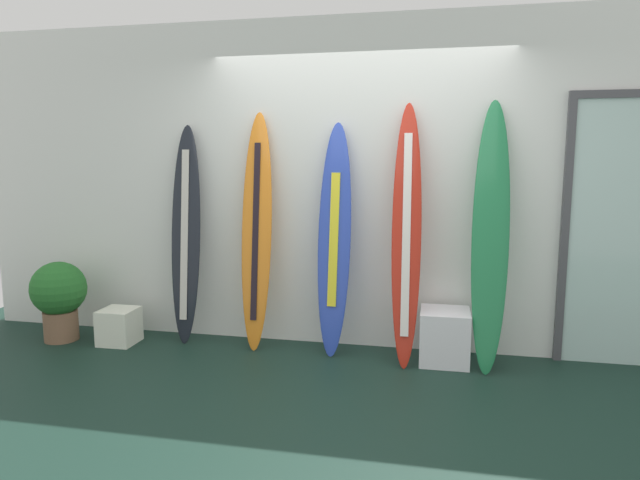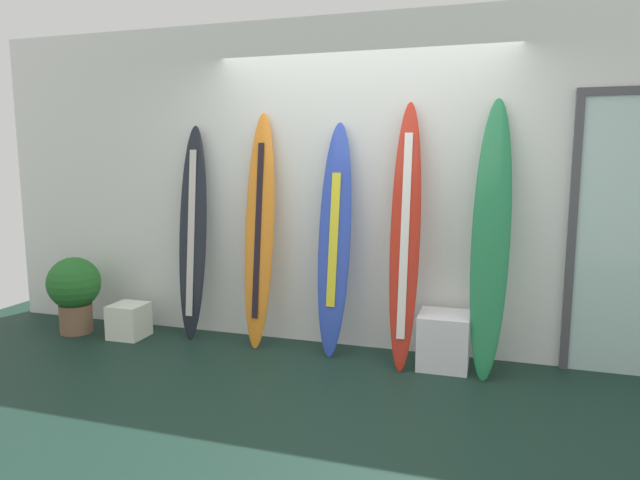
% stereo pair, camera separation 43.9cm
% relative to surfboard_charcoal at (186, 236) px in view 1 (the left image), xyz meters
% --- Properties ---
extents(ground, '(8.00, 8.00, 0.04)m').
position_rel_surfboard_charcoal_xyz_m(ground, '(1.50, -1.01, -0.97)').
color(ground, '#142C24').
extents(wall_back, '(7.20, 0.20, 2.80)m').
position_rel_surfboard_charcoal_xyz_m(wall_back, '(1.50, 0.29, 0.45)').
color(wall_back, silver).
rests_on(wall_back, ground).
extents(surfboard_charcoal, '(0.28, 0.30, 1.93)m').
position_rel_surfboard_charcoal_xyz_m(surfboard_charcoal, '(0.00, 0.00, 0.00)').
color(surfboard_charcoal, black).
rests_on(surfboard_charcoal, ground).
extents(surfboard_sunset, '(0.28, 0.37, 2.03)m').
position_rel_surfboard_charcoal_xyz_m(surfboard_sunset, '(0.66, -0.02, 0.05)').
color(surfboard_sunset, orange).
rests_on(surfboard_sunset, ground).
extents(surfboard_cobalt, '(0.28, 0.35, 1.93)m').
position_rel_surfboard_charcoal_xyz_m(surfboard_cobalt, '(1.34, -0.03, 0.00)').
color(surfboard_cobalt, '#2D49BA').
rests_on(surfboard_cobalt, ground).
extents(surfboard_crimson, '(0.26, 0.50, 2.08)m').
position_rel_surfboard_charcoal_xyz_m(surfboard_crimson, '(1.93, -0.10, 0.07)').
color(surfboard_crimson, red).
rests_on(surfboard_crimson, ground).
extents(surfboard_emerald, '(0.31, 0.53, 2.09)m').
position_rel_surfboard_charcoal_xyz_m(surfboard_emerald, '(2.57, -0.09, 0.10)').
color(surfboard_emerald, '#207544').
rests_on(surfboard_emerald, ground).
extents(display_block_left, '(0.31, 0.31, 0.31)m').
position_rel_surfboard_charcoal_xyz_m(display_block_left, '(-0.57, -0.21, -0.79)').
color(display_block_left, white).
rests_on(display_block_left, ground).
extents(display_block_center, '(0.39, 0.39, 0.43)m').
position_rel_surfboard_charcoal_xyz_m(display_block_center, '(2.25, -0.09, -0.74)').
color(display_block_center, silver).
rests_on(display_block_center, ground).
extents(potted_plant, '(0.48, 0.48, 0.72)m').
position_rel_surfboard_charcoal_xyz_m(potted_plant, '(-1.14, -0.23, -0.53)').
color(potted_plant, brown).
rests_on(potted_plant, ground).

